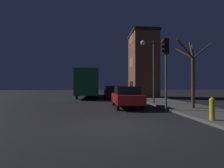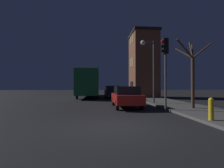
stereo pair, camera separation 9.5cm
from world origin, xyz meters
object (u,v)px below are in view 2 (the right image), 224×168
(bare_tree, at_px, (192,71))
(fire_hydrant, at_px, (211,108))
(car_near_lane, at_px, (126,96))
(bus, at_px, (89,82))
(car_mid_lane, at_px, (112,92))
(traffic_light, at_px, (165,59))
(streetlamp, at_px, (150,60))

(bare_tree, bearing_deg, fire_hydrant, -109.17)
(bare_tree, xyz_separation_m, fire_hydrant, (-1.34, -3.85, -1.86))
(bare_tree, xyz_separation_m, car_near_lane, (-3.93, 1.50, -1.68))
(bus, distance_m, car_mid_lane, 3.90)
(traffic_light, xyz_separation_m, fire_hydrant, (0.64, -3.22, -2.47))
(fire_hydrant, bearing_deg, bus, 108.40)
(streetlamp, distance_m, car_near_lane, 4.09)
(bare_tree, distance_m, bus, 15.21)
(bare_tree, relative_size, fire_hydrant, 4.79)
(fire_hydrant, bearing_deg, car_mid_lane, 100.55)
(streetlamp, distance_m, fire_hydrant, 7.86)
(streetlamp, bearing_deg, car_near_lane, -139.93)
(bare_tree, height_order, bus, bare_tree)
(car_near_lane, xyz_separation_m, fire_hydrant, (2.59, -5.36, -0.18))
(streetlamp, height_order, traffic_light, streetlamp)
(bare_tree, distance_m, fire_hydrant, 4.48)
(bare_tree, xyz_separation_m, car_mid_lane, (-4.15, 11.23, -1.66))
(car_mid_lane, bearing_deg, traffic_light, -79.62)
(traffic_light, bearing_deg, bus, 109.98)
(bus, height_order, car_near_lane, bus)
(streetlamp, relative_size, car_near_lane, 1.21)
(traffic_light, height_order, fire_hydrant, traffic_light)
(bus, bearing_deg, fire_hydrant, -71.60)
(traffic_light, bearing_deg, car_near_lane, 132.41)
(bus, bearing_deg, traffic_light, -70.02)
(bus, relative_size, car_mid_lane, 2.91)
(streetlamp, height_order, car_mid_lane, streetlamp)
(bus, xyz_separation_m, car_mid_lane, (2.95, -2.22, -1.28))
(bare_tree, relative_size, car_near_lane, 1.03)
(traffic_light, height_order, bare_tree, bare_tree)
(bus, xyz_separation_m, car_near_lane, (3.16, -11.94, -1.30))
(traffic_light, relative_size, bare_tree, 0.99)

